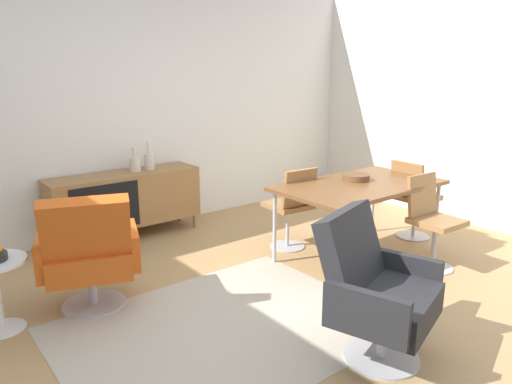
# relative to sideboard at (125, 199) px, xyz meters

# --- Properties ---
(ground_plane) EXTENTS (8.32, 8.32, 0.00)m
(ground_plane) POSITION_rel_sideboard_xyz_m (0.23, -2.30, -0.44)
(ground_plane) COLOR tan
(wall_back) EXTENTS (6.80, 0.12, 2.80)m
(wall_back) POSITION_rel_sideboard_xyz_m (0.23, 0.30, 0.96)
(wall_back) COLOR white
(wall_back) RESTS_ON ground_plane
(wall_right) EXTENTS (0.12, 5.60, 2.80)m
(wall_right) POSITION_rel_sideboard_xyz_m (3.43, -2.30, 0.96)
(wall_right) COLOR white
(wall_right) RESTS_ON ground_plane
(sideboard) EXTENTS (1.60, 0.45, 0.72)m
(sideboard) POSITION_rel_sideboard_xyz_m (0.00, 0.00, 0.00)
(sideboard) COLOR olive
(sideboard) RESTS_ON ground_plane
(vase_cobalt) EXTENTS (0.11, 0.11, 0.30)m
(vase_cobalt) POSITION_rel_sideboard_xyz_m (0.30, 0.00, 0.38)
(vase_cobalt) COLOR beige
(vase_cobalt) RESTS_ON sideboard
(vase_sculptural_dark) EXTENTS (0.12, 0.12, 0.26)m
(vase_sculptural_dark) POSITION_rel_sideboard_xyz_m (0.14, 0.00, 0.37)
(vase_sculptural_dark) COLOR beige
(vase_sculptural_dark) RESTS_ON sideboard
(dining_table) EXTENTS (1.60, 0.90, 0.74)m
(dining_table) POSITION_rel_sideboard_xyz_m (1.53, -1.92, 0.26)
(dining_table) COLOR brown
(dining_table) RESTS_ON ground_plane
(wooden_bowl_on_table) EXTENTS (0.26, 0.26, 0.06)m
(wooden_bowl_on_table) POSITION_rel_sideboard_xyz_m (1.61, -1.80, 0.33)
(wooden_bowl_on_table) COLOR brown
(wooden_bowl_on_table) RESTS_ON dining_table
(dining_chair_front_right) EXTENTS (0.42, 0.44, 0.86)m
(dining_chair_front_right) POSITION_rel_sideboard_xyz_m (1.88, -2.47, 0.03)
(dining_chair_front_right) COLOR #9E7042
(dining_chair_front_right) RESTS_ON ground_plane
(dining_chair_far_end) EXTENTS (0.43, 0.41, 0.86)m
(dining_chair_far_end) POSITION_rel_sideboard_xyz_m (2.42, -1.91, 0.03)
(dining_chair_far_end) COLOR #9E7042
(dining_chair_far_end) RESTS_ON ground_plane
(dining_chair_back_left) EXTENTS (0.42, 0.45, 0.86)m
(dining_chair_back_left) POSITION_rel_sideboard_xyz_m (1.18, -1.36, 0.03)
(dining_chair_back_left) COLOR #9E7042
(dining_chair_back_left) RESTS_ON ground_plane
(lounge_chair_red) EXTENTS (0.85, 0.82, 0.95)m
(lounge_chair_red) POSITION_rel_sideboard_xyz_m (-0.87, -1.36, 0.03)
(lounge_chair_red) COLOR #D85919
(lounge_chair_red) RESTS_ON ground_plane
(armchair_black_shell) EXTENTS (0.84, 0.80, 0.95)m
(armchair_black_shell) POSITION_rel_sideboard_xyz_m (0.32, -3.07, 0.03)
(armchair_black_shell) COLOR #262628
(armchair_black_shell) RESTS_ON ground_plane
(area_rug) EXTENTS (2.20, 1.70, 0.01)m
(area_rug) POSITION_rel_sideboard_xyz_m (-0.25, -2.22, -0.44)
(area_rug) COLOR #B7AD99
(area_rug) RESTS_ON ground_plane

